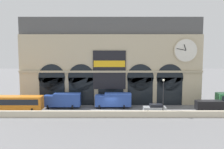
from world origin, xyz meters
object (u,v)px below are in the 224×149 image
object	(u,v)px
car_mideast	(155,108)
van_east	(209,105)
bus_west	(14,103)
box_truck_midwest	(63,100)
box_truck_center	(113,100)
street_lamp_quayside	(163,92)

from	to	relation	value
car_mideast	van_east	xyz separation A→B (m)	(10.71, 0.14, 0.44)
bus_west	box_truck_midwest	size ratio (longest dim) A/B	1.47
box_truck_center	van_east	bearing A→B (deg)	-9.49
box_truck_center	van_east	world-z (taller)	box_truck_center
van_east	box_truck_midwest	bearing A→B (deg)	174.16
box_truck_midwest	car_mideast	distance (m)	18.98
box_truck_midwest	street_lamp_quayside	size ratio (longest dim) A/B	1.09
bus_west	van_east	bearing A→B (deg)	0.12
bus_west	box_truck_midwest	xyz separation A→B (m)	(8.95, 3.09, -0.08)
car_mideast	van_east	world-z (taller)	van_east
box_truck_midwest	bus_west	bearing A→B (deg)	-160.98
car_mideast	street_lamp_quayside	distance (m)	4.79
box_truck_midwest	van_east	world-z (taller)	box_truck_midwest
box_truck_center	street_lamp_quayside	xyz separation A→B (m)	(9.07, -6.29, 2.71)
box_truck_midwest	van_east	xyz separation A→B (m)	(29.40, -3.01, -0.45)
car_mideast	van_east	size ratio (longest dim) A/B	0.85
box_truck_center	car_mideast	bearing A→B (deg)	-22.07
box_truck_center	van_east	size ratio (longest dim) A/B	1.44
street_lamp_quayside	van_east	bearing A→B (deg)	17.82
bus_west	street_lamp_quayside	bearing A→B (deg)	-6.11
bus_west	box_truck_center	bearing A→B (deg)	9.39
bus_west	street_lamp_quayside	size ratio (longest dim) A/B	1.59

